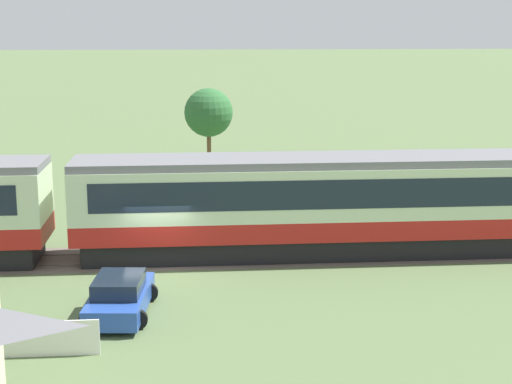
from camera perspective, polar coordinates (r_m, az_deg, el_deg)
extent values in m
plane|color=#566B42|center=(30.24, -7.09, -5.76)|extent=(600.00, 600.00, 0.00)
cube|color=#AD1E19|center=(32.08, 4.92, -2.26)|extent=(20.07, 3.19, 0.80)
cube|color=beige|center=(31.76, 4.97, 0.23)|extent=(20.07, 3.19, 2.05)
cube|color=#192330|center=(31.74, 4.97, 0.41)|extent=(18.47, 3.23, 1.15)
cube|color=slate|center=(31.54, 5.01, 2.32)|extent=(20.07, 3.00, 0.30)
cube|color=black|center=(32.29, 4.90, -3.71)|extent=(19.27, 2.74, 0.88)
cylinder|color=black|center=(33.39, 16.41, -3.66)|extent=(0.90, 0.18, 0.90)
cylinder|color=black|center=(34.68, 15.56, -3.03)|extent=(0.90, 0.18, 0.90)
cylinder|color=black|center=(31.18, -7.00, -4.35)|extent=(0.90, 0.18, 0.90)
cylinder|color=black|center=(32.55, -6.91, -3.64)|extent=(0.90, 0.18, 0.90)
cube|color=#665B51|center=(32.30, -12.97, -4.82)|extent=(157.51, 3.60, 0.01)
cube|color=#4C4238|center=(31.61, -13.15, -5.16)|extent=(157.51, 0.12, 0.04)
cube|color=#4C4238|center=(32.97, -12.81, -4.43)|extent=(157.51, 0.12, 0.04)
cube|color=#284CA8|center=(25.91, -9.85, -7.76)|extent=(2.07, 4.17, 0.63)
cube|color=#192330|center=(25.61, -9.95, -6.65)|extent=(1.65, 2.14, 0.52)
cylinder|color=black|center=(27.01, -7.79, -7.26)|extent=(0.62, 0.20, 0.62)
cylinder|color=black|center=(27.27, -10.96, -7.19)|extent=(0.62, 0.20, 0.62)
cylinder|color=black|center=(24.70, -8.60, -9.16)|extent=(0.62, 0.20, 0.62)
cylinder|color=black|center=(24.97, -12.07, -9.05)|extent=(0.62, 0.20, 0.62)
cylinder|color=brown|center=(46.78, -3.43, 2.71)|extent=(0.26, 0.26, 3.34)
sphere|color=#2D6633|center=(46.44, -3.47, 5.79)|extent=(2.87, 2.87, 2.87)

